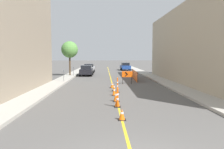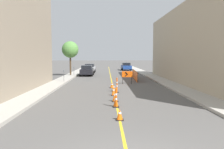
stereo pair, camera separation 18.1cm
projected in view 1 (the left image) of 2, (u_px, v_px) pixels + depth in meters
The scene contains 20 objects.
lane_stripe at pixel (110, 76), 32.90m from camera, with size 0.12×55.10×0.01m.
sidewalk_left at pixel (71, 75), 32.69m from camera, with size 1.81×55.10×0.17m.
sidewalk_right at pixel (149, 75), 33.08m from camera, with size 1.81×55.10×0.17m.
building_facade_right at pixel (208, 45), 22.32m from camera, with size 6.00×25.02×8.15m.
traffic_cone_nearest at pixel (122, 115), 10.06m from camera, with size 0.36×0.36×0.53m.
traffic_cone_second at pixel (117, 102), 12.71m from camera, with size 0.38×0.38×0.62m.
traffic_cone_third at pixel (116, 96), 14.19m from camera, with size 0.43×0.43×0.70m.
traffic_cone_fourth at pixel (114, 91), 16.34m from camera, with size 0.35×0.35×0.65m.
traffic_cone_fifth at pixel (114, 88), 18.57m from camera, with size 0.33×0.33×0.52m.
traffic_cone_farthest at pixel (112, 85), 20.33m from camera, with size 0.45×0.45×0.50m.
delineator_post_front at pixel (118, 99), 12.57m from camera, with size 0.34×0.34×1.14m.
delineator_post_rear at pixel (117, 86), 17.74m from camera, with size 0.31×0.31×1.22m.
arrow_barricade_primary at pixel (127, 75), 23.20m from camera, with size 1.12×0.15×1.36m.
safety_mesh_fence at pixel (135, 75), 27.58m from camera, with size 0.37×7.22×1.15m.
parked_car_curb_near at pixel (86, 70), 33.08m from camera, with size 1.94×4.32×1.59m.
parked_car_curb_mid at pixel (89, 68), 39.22m from camera, with size 1.94×4.33×1.59m.
parked_car_curb_far at pixel (125, 66), 45.95m from camera, with size 1.98×4.37×1.59m.
parking_meter_near_curb at pixel (64, 73), 24.06m from camera, with size 0.12×0.11×1.30m.
parking_meter_far_curb at pixel (73, 69), 31.55m from camera, with size 0.12×0.11×1.32m.
street_tree_left_near at pixel (70, 50), 32.23m from camera, with size 2.45×2.45×4.99m.
Camera 1 is at (-0.79, -5.21, 2.94)m, focal length 35.00 mm.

